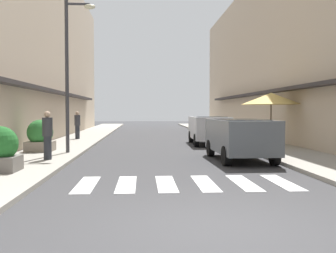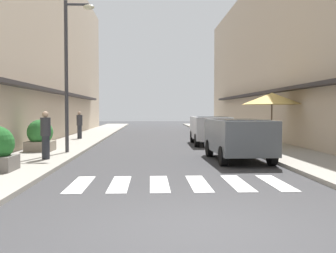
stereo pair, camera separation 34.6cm
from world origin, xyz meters
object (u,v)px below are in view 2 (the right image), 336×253
planter_midblock (40,136)px  parked_car_near (238,135)px  cafe_umbrella (272,99)px  parked_car_mid (210,127)px  pedestrian_walking_far (80,124)px  street_lamp (71,61)px  pedestrian_walking_near (46,134)px

planter_midblock → parked_car_near: bearing=-18.9°
cafe_umbrella → parked_car_mid: bearing=140.6°
pedestrian_walking_far → parked_car_mid: bearing=-103.4°
parked_car_mid → planter_midblock: bearing=-152.1°
cafe_umbrella → street_lamp: bearing=-164.3°
parked_car_mid → cafe_umbrella: 3.64m
parked_car_near → pedestrian_walking_far: bearing=126.8°
parked_car_near → cafe_umbrella: 5.39m
pedestrian_walking_near → parked_car_mid: bearing=-108.8°
street_lamp → pedestrian_walking_near: (-0.42, -2.25, -2.74)m
pedestrian_walking_far → street_lamp: bearing=-162.8°
parked_car_mid → cafe_umbrella: size_ratio=1.45×
parked_car_mid → pedestrian_walking_near: bearing=-134.1°
parked_car_near → pedestrian_walking_near: size_ratio=2.47×
parked_car_mid → pedestrian_walking_near: 9.55m
parked_car_mid → street_lamp: bearing=-143.5°
cafe_umbrella → pedestrian_walking_far: (-9.86, 5.18, -1.37)m
parked_car_mid → pedestrian_walking_far: 7.88m
pedestrian_walking_near → parked_car_near: bearing=-152.9°
pedestrian_walking_far → planter_midblock: bearing=-173.4°
street_lamp → cafe_umbrella: street_lamp is taller
cafe_umbrella → pedestrian_walking_near: size_ratio=1.71×
street_lamp → parked_car_near: bearing=-18.1°
street_lamp → planter_midblock: (-1.38, 0.57, -2.99)m
parked_car_mid → pedestrian_walking_near: (-6.64, -6.86, 0.05)m
parked_car_near → street_lamp: (-6.22, 2.04, 2.80)m
parked_car_near → parked_car_mid: size_ratio=1.00×
planter_midblock → pedestrian_walking_near: 2.99m
planter_midblock → pedestrian_walking_far: (0.34, 7.09, 0.24)m
parked_car_near → cafe_umbrella: bearing=60.1°
parked_car_mid → cafe_umbrella: cafe_umbrella is taller
cafe_umbrella → pedestrian_walking_near: cafe_umbrella is taller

